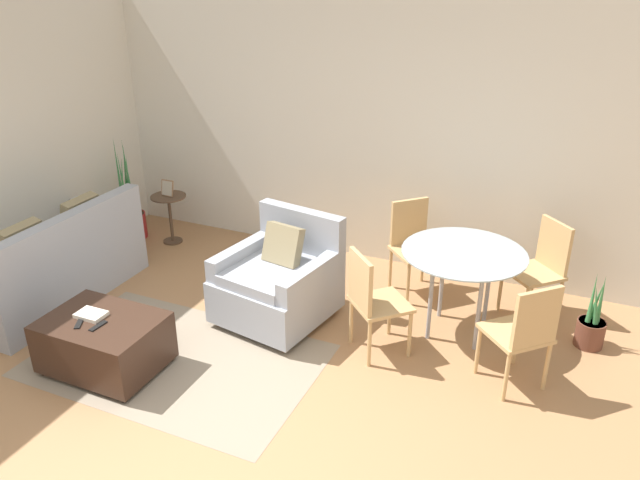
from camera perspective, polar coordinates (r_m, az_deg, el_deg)
ground_plane at (r=4.41m, az=-10.46°, el=-18.79°), size 20.00×20.00×0.00m
wall_back at (r=6.38m, az=5.26°, el=9.73°), size 12.00×0.06×2.75m
wall_left at (r=6.65m, az=-26.31°, el=7.90°), size 0.06×12.00×2.75m
area_rug at (r=5.29m, az=-12.91°, el=-10.64°), size 2.27×1.47×0.01m
couch at (r=6.40m, az=-23.28°, el=-2.42°), size 0.88×1.78×0.91m
armchair at (r=5.56m, az=-3.75°, el=-3.79°), size 1.01×1.05×0.93m
ottoman at (r=5.23m, az=-19.12°, el=-8.78°), size 0.90×0.66×0.44m
book_stack at (r=5.19m, az=-20.19°, el=-6.42°), size 0.23×0.16×0.03m
tv_remote_primary at (r=5.12m, az=-21.17°, el=-7.14°), size 0.10×0.14×0.01m
tv_remote_secondary at (r=5.04m, az=-19.63°, el=-7.41°), size 0.05×0.16×0.01m
potted_plant at (r=7.51m, az=-16.96°, el=2.12°), size 0.34×0.34×1.21m
side_table at (r=7.21m, az=-13.58°, el=2.69°), size 0.39×0.39×0.56m
picture_frame at (r=7.12m, az=-13.79°, el=4.62°), size 0.15×0.07×0.18m
dining_table at (r=5.32m, az=12.95°, el=-2.01°), size 1.03×1.03×0.77m
dining_chair_near_left at (r=5.01m, az=4.72°, el=-5.21°), size 0.59×0.59×0.90m
dining_chair_near_right at (r=4.82m, az=18.19°, el=-7.81°), size 0.59×0.59×0.90m
dining_chair_far_left at (r=6.02m, az=8.51°, el=-0.05°), size 0.59×0.59×0.90m
dining_chair_far_right at (r=5.86m, az=19.66°, el=-2.01°), size 0.59×0.59×0.90m
potted_plant_small at (r=5.71m, az=23.54°, el=-7.29°), size 0.23×0.23×0.68m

